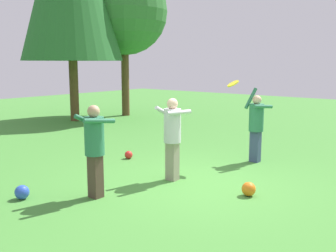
{
  "coord_description": "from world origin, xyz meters",
  "views": [
    {
      "loc": [
        -6.06,
        -4.28,
        2.34
      ],
      "look_at": [
        0.11,
        0.76,
        1.05
      ],
      "focal_mm": 42.22,
      "sensor_mm": 36.0,
      "label": 1
    }
  ],
  "objects_px": {
    "person_thrower": "(256,123)",
    "ball_blue": "(22,192)",
    "ball_orange": "(249,189)",
    "tree_far_right": "(124,12)",
    "frisbee": "(233,84)",
    "ball_red": "(129,155)",
    "person_catcher": "(172,132)",
    "person_bystander": "(95,143)"
  },
  "relations": [
    {
      "from": "person_thrower",
      "to": "person_catcher",
      "type": "distance_m",
      "value": 2.47
    },
    {
      "from": "frisbee",
      "to": "tree_far_right",
      "type": "relative_size",
      "value": 0.06
    },
    {
      "from": "person_catcher",
      "to": "ball_red",
      "type": "xyz_separation_m",
      "value": [
        0.7,
        1.93,
        -0.88
      ]
    },
    {
      "from": "person_bystander",
      "to": "person_catcher",
      "type": "bearing_deg",
      "value": -0.49
    },
    {
      "from": "ball_orange",
      "to": "ball_blue",
      "type": "bearing_deg",
      "value": 131.74
    },
    {
      "from": "person_thrower",
      "to": "ball_orange",
      "type": "distance_m",
      "value": 2.65
    },
    {
      "from": "ball_blue",
      "to": "person_thrower",
      "type": "bearing_deg",
      "value": -21.13
    },
    {
      "from": "ball_blue",
      "to": "ball_orange",
      "type": "distance_m",
      "value": 3.95
    },
    {
      "from": "person_bystander",
      "to": "frisbee",
      "type": "distance_m",
      "value": 3.53
    },
    {
      "from": "person_thrower",
      "to": "ball_blue",
      "type": "height_order",
      "value": "person_thrower"
    },
    {
      "from": "ball_orange",
      "to": "tree_far_right",
      "type": "height_order",
      "value": "tree_far_right"
    },
    {
      "from": "person_thrower",
      "to": "ball_blue",
      "type": "distance_m",
      "value": 5.34
    },
    {
      "from": "person_bystander",
      "to": "ball_red",
      "type": "relative_size",
      "value": 8.39
    },
    {
      "from": "person_bystander",
      "to": "ball_orange",
      "type": "relative_size",
      "value": 6.5
    },
    {
      "from": "person_catcher",
      "to": "ball_red",
      "type": "distance_m",
      "value": 2.24
    },
    {
      "from": "tree_far_right",
      "to": "ball_blue",
      "type": "bearing_deg",
      "value": -144.07
    },
    {
      "from": "person_catcher",
      "to": "person_bystander",
      "type": "distance_m",
      "value": 1.7
    },
    {
      "from": "frisbee",
      "to": "ball_blue",
      "type": "xyz_separation_m",
      "value": [
        -4.2,
        1.67,
        -1.75
      ]
    },
    {
      "from": "tree_far_right",
      "to": "person_bystander",
      "type": "bearing_deg",
      "value": -137.45
    },
    {
      "from": "ball_blue",
      "to": "ball_red",
      "type": "distance_m",
      "value": 3.29
    },
    {
      "from": "ball_red",
      "to": "ball_orange",
      "type": "height_order",
      "value": "ball_orange"
    },
    {
      "from": "ball_red",
      "to": "ball_orange",
      "type": "relative_size",
      "value": 0.78
    },
    {
      "from": "tree_far_right",
      "to": "person_thrower",
      "type": "bearing_deg",
      "value": -115.3
    },
    {
      "from": "person_bystander",
      "to": "frisbee",
      "type": "bearing_deg",
      "value": -0.0
    },
    {
      "from": "ball_blue",
      "to": "tree_far_right",
      "type": "distance_m",
      "value": 11.77
    },
    {
      "from": "person_bystander",
      "to": "ball_orange",
      "type": "xyz_separation_m",
      "value": [
        1.75,
        -2.04,
        -0.84
      ]
    },
    {
      "from": "ball_orange",
      "to": "frisbee",
      "type": "bearing_deg",
      "value": 39.1
    },
    {
      "from": "person_bystander",
      "to": "ball_blue",
      "type": "height_order",
      "value": "person_bystander"
    },
    {
      "from": "person_thrower",
      "to": "ball_blue",
      "type": "relative_size",
      "value": 7.03
    },
    {
      "from": "person_thrower",
      "to": "ball_orange",
      "type": "relative_size",
      "value": 6.99
    },
    {
      "from": "ball_orange",
      "to": "person_thrower",
      "type": "bearing_deg",
      "value": 24.55
    },
    {
      "from": "person_bystander",
      "to": "frisbee",
      "type": "xyz_separation_m",
      "value": [
        3.32,
        -0.77,
        0.91
      ]
    },
    {
      "from": "person_bystander",
      "to": "ball_blue",
      "type": "bearing_deg",
      "value": 147.04
    },
    {
      "from": "frisbee",
      "to": "person_catcher",
      "type": "bearing_deg",
      "value": 167.52
    },
    {
      "from": "person_thrower",
      "to": "ball_blue",
      "type": "xyz_separation_m",
      "value": [
        -4.92,
        1.9,
        -0.82
      ]
    },
    {
      "from": "person_catcher",
      "to": "tree_far_right",
      "type": "relative_size",
      "value": 0.26
    },
    {
      "from": "person_catcher",
      "to": "tree_far_right",
      "type": "bearing_deg",
      "value": 63.13
    },
    {
      "from": "frisbee",
      "to": "tree_far_right",
      "type": "height_order",
      "value": "tree_far_right"
    },
    {
      "from": "tree_far_right",
      "to": "frisbee",
      "type": "bearing_deg",
      "value": -119.91
    },
    {
      "from": "person_thrower",
      "to": "person_bystander",
      "type": "xyz_separation_m",
      "value": [
        -4.04,
        1.0,
        0.02
      ]
    },
    {
      "from": "ball_orange",
      "to": "ball_red",
      "type": "bearing_deg",
      "value": 80.53
    },
    {
      "from": "frisbee",
      "to": "ball_blue",
      "type": "height_order",
      "value": "frisbee"
    }
  ]
}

